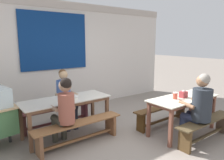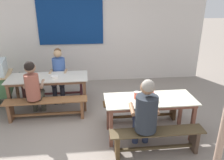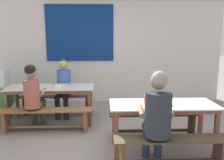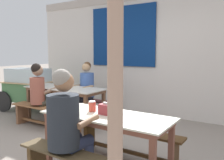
{
  "view_description": "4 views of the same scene",
  "coord_description": "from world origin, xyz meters",
  "px_view_note": "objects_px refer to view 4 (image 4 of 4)",
  "views": [
    {
      "loc": [
        -2.67,
        -2.75,
        1.87
      ],
      "look_at": [
        -0.05,
        0.81,
        1.06
      ],
      "focal_mm": 33.96,
      "sensor_mm": 36.0,
      "label": 1
    },
    {
      "loc": [
        -0.05,
        -3.68,
        2.48
      ],
      "look_at": [
        0.34,
        0.2,
        0.95
      ],
      "focal_mm": 35.42,
      "sensor_mm": 36.0,
      "label": 2
    },
    {
      "loc": [
        0.09,
        -3.55,
        1.71
      ],
      "look_at": [
        0.24,
        0.82,
        0.92
      ],
      "focal_mm": 36.58,
      "sensor_mm": 36.0,
      "label": 3
    },
    {
      "loc": [
        2.59,
        -2.58,
        1.5
      ],
      "look_at": [
        0.36,
        0.79,
        1.02
      ],
      "focal_mm": 38.87,
      "sensor_mm": 36.0,
      "label": 4
    }
  ],
  "objects_px": {
    "dining_table_far": "(65,91)",
    "bench_near_back": "(127,138)",
    "bench_far_back": "(81,105)",
    "person_center_facing": "(85,88)",
    "person_left_back_turned": "(41,91)",
    "tissue_box": "(106,109)",
    "condiment_jar": "(92,106)",
    "dining_table_near": "(106,121)",
    "soup_bowl": "(67,87)",
    "wooden_support_post": "(115,86)",
    "bench_far_front": "(46,114)",
    "food_cart": "(28,86)",
    "person_near_front": "(67,121)"
  },
  "relations": [
    {
      "from": "bench_far_front",
      "to": "soup_bowl",
      "type": "xyz_separation_m",
      "value": [
        0.14,
        0.44,
        0.48
      ]
    },
    {
      "from": "dining_table_far",
      "to": "condiment_jar",
      "type": "relative_size",
      "value": 13.3
    },
    {
      "from": "food_cart",
      "to": "dining_table_far",
      "type": "bearing_deg",
      "value": -9.02
    },
    {
      "from": "food_cart",
      "to": "person_center_facing",
      "type": "bearing_deg",
      "value": 6.86
    },
    {
      "from": "bench_near_back",
      "to": "condiment_jar",
      "type": "xyz_separation_m",
      "value": [
        -0.23,
        -0.49,
        0.52
      ]
    },
    {
      "from": "person_left_back_turned",
      "to": "tissue_box",
      "type": "bearing_deg",
      "value": -21.51
    },
    {
      "from": "bench_far_front",
      "to": "person_center_facing",
      "type": "height_order",
      "value": "person_center_facing"
    },
    {
      "from": "condiment_jar",
      "to": "wooden_support_post",
      "type": "bearing_deg",
      "value": -45.67
    },
    {
      "from": "food_cart",
      "to": "tissue_box",
      "type": "relative_size",
      "value": 10.83
    },
    {
      "from": "dining_table_near",
      "to": "condiment_jar",
      "type": "bearing_deg",
      "value": 173.12
    },
    {
      "from": "condiment_jar",
      "to": "soup_bowl",
      "type": "relative_size",
      "value": 0.84
    },
    {
      "from": "bench_far_back",
      "to": "person_near_front",
      "type": "distance_m",
      "value": 2.95
    },
    {
      "from": "dining_table_far",
      "to": "tissue_box",
      "type": "height_order",
      "value": "tissue_box"
    },
    {
      "from": "person_left_back_turned",
      "to": "bench_far_front",
      "type": "bearing_deg",
      "value": -17.79
    },
    {
      "from": "dining_table_near",
      "to": "bench_far_back",
      "type": "xyz_separation_m",
      "value": [
        -1.99,
        1.82,
        -0.39
      ]
    },
    {
      "from": "person_center_facing",
      "to": "wooden_support_post",
      "type": "xyz_separation_m",
      "value": [
        2.57,
        -2.75,
        0.57
      ]
    },
    {
      "from": "person_left_back_turned",
      "to": "tissue_box",
      "type": "relative_size",
      "value": 8.49
    },
    {
      "from": "person_center_facing",
      "to": "tissue_box",
      "type": "xyz_separation_m",
      "value": [
        1.79,
        -1.75,
        0.11
      ]
    },
    {
      "from": "dining_table_far",
      "to": "condiment_jar",
      "type": "distance_m",
      "value": 2.17
    },
    {
      "from": "person_near_front",
      "to": "wooden_support_post",
      "type": "height_order",
      "value": "wooden_support_post"
    },
    {
      "from": "person_center_facing",
      "to": "soup_bowl",
      "type": "height_order",
      "value": "person_center_facing"
    },
    {
      "from": "dining_table_near",
      "to": "condiment_jar",
      "type": "relative_size",
      "value": 12.09
    },
    {
      "from": "bench_far_back",
      "to": "person_center_facing",
      "type": "relative_size",
      "value": 1.3
    },
    {
      "from": "person_left_back_turned",
      "to": "person_center_facing",
      "type": "bearing_deg",
      "value": 65.53
    },
    {
      "from": "dining_table_far",
      "to": "condiment_jar",
      "type": "xyz_separation_m",
      "value": [
        1.74,
        -1.28,
        0.14
      ]
    },
    {
      "from": "tissue_box",
      "to": "wooden_support_post",
      "type": "bearing_deg",
      "value": -52.04
    },
    {
      "from": "dining_table_near",
      "to": "food_cart",
      "type": "bearing_deg",
      "value": 156.12
    },
    {
      "from": "dining_table_far",
      "to": "bench_near_back",
      "type": "height_order",
      "value": "dining_table_far"
    },
    {
      "from": "bench_far_back",
      "to": "dining_table_far",
      "type": "bearing_deg",
      "value": -89.03
    },
    {
      "from": "bench_near_back",
      "to": "dining_table_near",
      "type": "bearing_deg",
      "value": -89.44
    },
    {
      "from": "bench_far_front",
      "to": "bench_far_back",
      "type": "bearing_deg",
      "value": 90.97
    },
    {
      "from": "dining_table_far",
      "to": "tissue_box",
      "type": "distance_m",
      "value": 2.37
    },
    {
      "from": "bench_far_back",
      "to": "food_cart",
      "type": "distance_m",
      "value": 1.57
    },
    {
      "from": "bench_far_front",
      "to": "soup_bowl",
      "type": "bearing_deg",
      "value": 72.19
    },
    {
      "from": "person_near_front",
      "to": "bench_far_back",
      "type": "bearing_deg",
      "value": 128.04
    },
    {
      "from": "dining_table_far",
      "to": "person_left_back_turned",
      "type": "height_order",
      "value": "person_left_back_turned"
    },
    {
      "from": "tissue_box",
      "to": "condiment_jar",
      "type": "height_order",
      "value": "tissue_box"
    },
    {
      "from": "bench_far_front",
      "to": "food_cart",
      "type": "xyz_separation_m",
      "value": [
        -1.52,
        0.76,
        0.34
      ]
    },
    {
      "from": "soup_bowl",
      "to": "condiment_jar",
      "type": "bearing_deg",
      "value": -37.12
    },
    {
      "from": "person_near_front",
      "to": "dining_table_near",
      "type": "bearing_deg",
      "value": 67.27
    },
    {
      "from": "dining_table_near",
      "to": "soup_bowl",
      "type": "height_order",
      "value": "soup_bowl"
    },
    {
      "from": "dining_table_near",
      "to": "bench_far_back",
      "type": "distance_m",
      "value": 2.73
    },
    {
      "from": "bench_near_back",
      "to": "tissue_box",
      "type": "distance_m",
      "value": 0.73
    },
    {
      "from": "dining_table_near",
      "to": "bench_far_front",
      "type": "relative_size",
      "value": 0.94
    },
    {
      "from": "bench_far_front",
      "to": "tissue_box",
      "type": "xyz_separation_m",
      "value": [
        1.96,
        -0.79,
        0.52
      ]
    },
    {
      "from": "person_center_facing",
      "to": "person_left_back_turned",
      "type": "height_order",
      "value": "same"
    },
    {
      "from": "bench_far_back",
      "to": "condiment_jar",
      "type": "distance_m",
      "value": 2.57
    },
    {
      "from": "tissue_box",
      "to": "wooden_support_post",
      "type": "xyz_separation_m",
      "value": [
        0.78,
        -1.0,
        0.46
      ]
    },
    {
      "from": "tissue_box",
      "to": "person_center_facing",
      "type": "bearing_deg",
      "value": 135.58
    },
    {
      "from": "dining_table_near",
      "to": "bench_near_back",
      "type": "xyz_separation_m",
      "value": [
        -0.01,
        0.52,
        -0.38
      ]
    }
  ]
}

